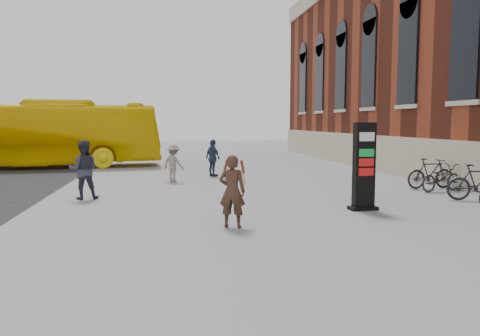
{
  "coord_description": "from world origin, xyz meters",
  "views": [
    {
      "loc": [
        -1.05,
        -11.47,
        2.47
      ],
      "look_at": [
        0.79,
        0.26,
        1.3
      ],
      "focal_mm": 35.0,
      "sensor_mm": 36.0,
      "label": 1
    }
  ],
  "objects": [
    {
      "name": "pedestrian_a",
      "position": [
        -3.7,
        4.03,
        0.95
      ],
      "size": [
        0.97,
        0.78,
        1.89
      ],
      "primitive_type": "imported",
      "rotation": [
        0.0,
        0.0,
        3.22
      ],
      "color": "#30303D",
      "rests_on": "ground"
    },
    {
      "name": "pedestrian_c",
      "position": [
        1.01,
        9.64,
        0.84
      ],
      "size": [
        0.85,
        1.06,
        1.69
      ],
      "primitive_type": "imported",
      "rotation": [
        0.0,
        0.0,
        2.09
      ],
      "color": "#2D3B50",
      "rests_on": "ground"
    },
    {
      "name": "bike_6",
      "position": [
        8.6,
        3.76,
        0.49
      ],
      "size": [
        1.98,
        1.19,
        0.98
      ],
      "primitive_type": "imported",
      "rotation": [
        0.0,
        0.0,
        1.88
      ],
      "color": "black",
      "rests_on": "ground"
    },
    {
      "name": "bike_5",
      "position": [
        8.6,
        1.73,
        0.58
      ],
      "size": [
        1.99,
        1.07,
        1.15
      ],
      "primitive_type": "imported",
      "rotation": [
        0.0,
        0.0,
        1.28
      ],
      "color": "black",
      "rests_on": "ground"
    },
    {
      "name": "bike_7",
      "position": [
        8.6,
        4.45,
        0.57
      ],
      "size": [
        1.93,
        0.68,
        1.14
      ],
      "primitive_type": "imported",
      "rotation": [
        0.0,
        0.0,
        1.65
      ],
      "color": "black",
      "rests_on": "ground"
    },
    {
      "name": "pedestrian_b",
      "position": [
        -0.79,
        7.99,
        0.77
      ],
      "size": [
        1.13,
        1.09,
        1.55
      ],
      "primitive_type": "imported",
      "rotation": [
        0.0,
        0.0,
        2.42
      ],
      "color": "gray",
      "rests_on": "ground"
    },
    {
      "name": "info_pylon",
      "position": [
        4.4,
        0.86,
        1.23
      ],
      "size": [
        0.81,
        0.44,
        2.46
      ],
      "rotation": [
        0.0,
        0.0,
        0.06
      ],
      "color": "black",
      "rests_on": "ground"
    },
    {
      "name": "ground",
      "position": [
        0.0,
        0.0,
        0.0
      ],
      "size": [
        100.0,
        100.0,
        0.0
      ],
      "primitive_type": "plane",
      "color": "#9E9EA3"
    },
    {
      "name": "woman",
      "position": [
        0.45,
        -0.73,
        0.88
      ],
      "size": [
        0.78,
        0.74,
        1.71
      ],
      "rotation": [
        0.0,
        0.0,
        2.82
      ],
      "color": "#41271C",
      "rests_on": "ground"
    },
    {
      "name": "bus",
      "position": [
        -8.0,
        15.17,
        1.82
      ],
      "size": [
        13.31,
        4.53,
        3.63
      ],
      "primitive_type": "imported",
      "rotation": [
        0.0,
        0.0,
        1.69
      ],
      "color": "yellow",
      "rests_on": "road"
    }
  ]
}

